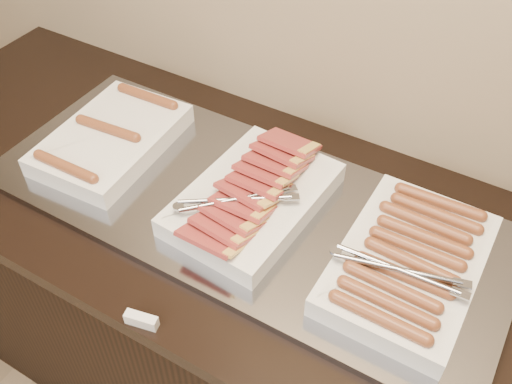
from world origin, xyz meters
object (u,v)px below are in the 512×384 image
(dish_left, at_px, (112,139))
(dish_center, at_px, (253,197))
(warming_tray, at_px, (243,205))
(dish_right, at_px, (409,263))
(counter, at_px, (246,316))

(dish_left, height_order, dish_center, dish_center)
(warming_tray, relative_size, dish_center, 2.96)
(warming_tray, relative_size, dish_left, 3.13)
(dish_left, distance_m, dish_right, 0.77)
(warming_tray, bearing_deg, dish_left, 180.00)
(dish_center, bearing_deg, warming_tray, 176.73)
(warming_tray, height_order, dish_center, dish_center)
(dish_center, bearing_deg, dish_right, 3.74)
(counter, bearing_deg, dish_right, -0.48)
(counter, distance_m, dish_right, 0.63)
(counter, height_order, dish_right, dish_right)
(dish_left, relative_size, dish_center, 0.94)
(dish_center, xyz_separation_m, dish_right, (0.36, 0.00, -0.00))
(dish_right, bearing_deg, warming_tray, 179.68)
(dish_right, bearing_deg, dish_center, -179.81)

